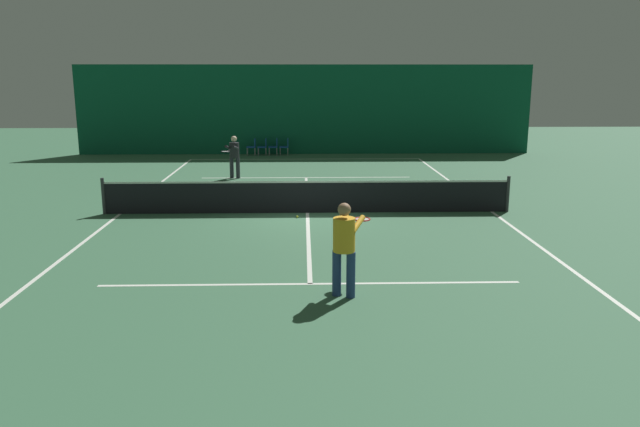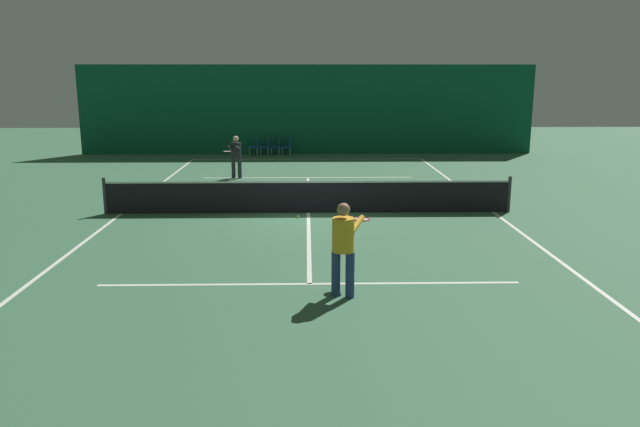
# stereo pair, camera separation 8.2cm
# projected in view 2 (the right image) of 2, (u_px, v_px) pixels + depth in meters

# --- Properties ---
(ground_plane) EXTENTS (60.00, 60.00, 0.00)m
(ground_plane) POSITION_uv_depth(u_px,v_px,m) (308.00, 213.00, 18.43)
(ground_plane) COLOR #386647
(backdrop_curtain) EXTENTS (23.00, 0.12, 4.47)m
(backdrop_curtain) POSITION_uv_depth(u_px,v_px,m) (307.00, 110.00, 31.57)
(backdrop_curtain) COLOR #0F5138
(backdrop_curtain) RESTS_ON ground
(court_line_baseline_far) EXTENTS (11.00, 0.10, 0.00)m
(court_line_baseline_far) POSITION_uv_depth(u_px,v_px,m) (308.00, 159.00, 30.04)
(court_line_baseline_far) COLOR silver
(court_line_baseline_far) RESTS_ON ground
(court_line_service_far) EXTENTS (8.25, 0.10, 0.00)m
(court_line_service_far) POSITION_uv_depth(u_px,v_px,m) (308.00, 178.00, 24.68)
(court_line_service_far) COLOR silver
(court_line_service_far) RESTS_ON ground
(court_line_service_near) EXTENTS (8.25, 0.10, 0.00)m
(court_line_service_near) POSITION_uv_depth(u_px,v_px,m) (310.00, 284.00, 12.19)
(court_line_service_near) COLOR silver
(court_line_service_near) RESTS_ON ground
(court_line_sideline_left) EXTENTS (0.10, 23.80, 0.00)m
(court_line_sideline_left) POSITION_uv_depth(u_px,v_px,m) (122.00, 214.00, 18.32)
(court_line_sideline_left) COLOR silver
(court_line_sideline_left) RESTS_ON ground
(court_line_sideline_right) EXTENTS (0.10, 23.80, 0.00)m
(court_line_sideline_right) POSITION_uv_depth(u_px,v_px,m) (493.00, 212.00, 18.55)
(court_line_sideline_right) COLOR silver
(court_line_sideline_right) RESTS_ON ground
(court_line_centre) EXTENTS (0.10, 12.80, 0.00)m
(court_line_centre) POSITION_uv_depth(u_px,v_px,m) (308.00, 213.00, 18.43)
(court_line_centre) COLOR silver
(court_line_centre) RESTS_ON ground
(tennis_net) EXTENTS (12.00, 0.10, 1.07)m
(tennis_net) POSITION_uv_depth(u_px,v_px,m) (308.00, 196.00, 18.32)
(tennis_net) COLOR black
(tennis_net) RESTS_ON ground
(player_near) EXTENTS (0.90, 1.42, 1.76)m
(player_near) POSITION_uv_depth(u_px,v_px,m) (344.00, 242.00, 11.33)
(player_near) COLOR navy
(player_near) RESTS_ON ground
(player_far) EXTENTS (0.66, 1.39, 1.66)m
(player_far) POSITION_uv_depth(u_px,v_px,m) (236.00, 154.00, 24.33)
(player_far) COLOR #2D2D38
(player_far) RESTS_ON ground
(courtside_chair_0) EXTENTS (0.44, 0.44, 0.84)m
(courtside_chair_0) POSITION_uv_depth(u_px,v_px,m) (255.00, 146.00, 31.36)
(courtside_chair_0) COLOR #99999E
(courtside_chair_0) RESTS_ON ground
(courtside_chair_1) EXTENTS (0.44, 0.44, 0.84)m
(courtside_chair_1) POSITION_uv_depth(u_px,v_px,m) (266.00, 146.00, 31.37)
(courtside_chair_1) COLOR #99999E
(courtside_chair_1) RESTS_ON ground
(courtside_chair_2) EXTENTS (0.44, 0.44, 0.84)m
(courtside_chair_2) POSITION_uv_depth(u_px,v_px,m) (277.00, 146.00, 31.38)
(courtside_chair_2) COLOR #99999E
(courtside_chair_2) RESTS_ON ground
(courtside_chair_3) EXTENTS (0.44, 0.44, 0.84)m
(courtside_chair_3) POSITION_uv_depth(u_px,v_px,m) (288.00, 146.00, 31.39)
(courtside_chair_3) COLOR #99999E
(courtside_chair_3) RESTS_ON ground
(tennis_ball) EXTENTS (0.07, 0.07, 0.07)m
(tennis_ball) POSITION_uv_depth(u_px,v_px,m) (298.00, 217.00, 17.77)
(tennis_ball) COLOR #D1DB33
(tennis_ball) RESTS_ON ground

